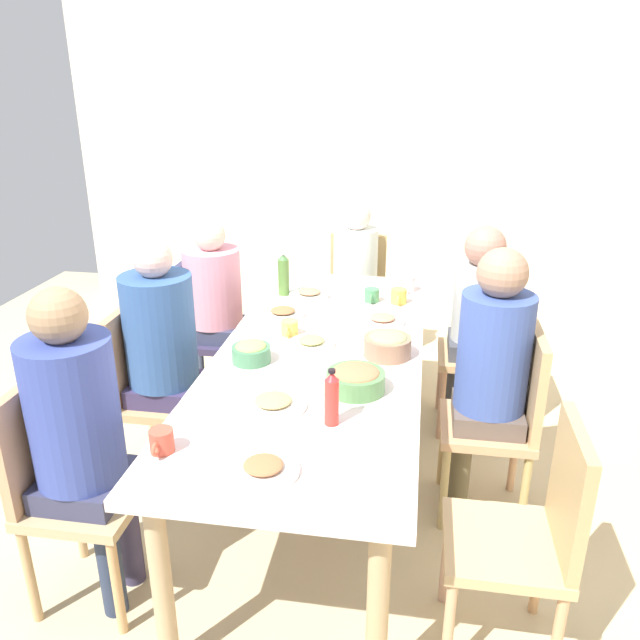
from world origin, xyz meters
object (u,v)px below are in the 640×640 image
(person_1, at_px, (355,272))
(cup_3, at_px, (289,328))
(person_3, at_px, (477,311))
(plate_5, at_px, (283,313))
(chair_1, at_px, (356,293))
(plate_0, at_px, (309,294))
(plate_4, at_px, (273,403))
(bottle_0, at_px, (332,399))
(plate_3, at_px, (263,468))
(cup_4, at_px, (372,295))
(dining_table, at_px, (320,366))
(person_0, at_px, (490,363))
(cup_0, at_px, (399,296))
(chair_3, at_px, (490,346))
(person_4, at_px, (215,298))
(chair_6, at_px, (150,386))
(person_6, at_px, (163,343))
(bottle_1, at_px, (284,275))
(plate_2, at_px, (382,320))
(chair_4, at_px, (203,327))
(bowl_1, at_px, (387,345))
(cup_1, at_px, (407,284))
(plate_1, at_px, (311,343))
(cup_2, at_px, (161,441))
(bowl_0, at_px, (251,352))
(chair_0, at_px, (506,414))
(chair_5, at_px, (531,530))
(bowl_2, at_px, (356,379))
(chair_2, at_px, (65,481))
(person_2, at_px, (78,425))

(person_1, relative_size, cup_3, 9.89)
(person_3, bearing_deg, plate_5, -70.56)
(chair_1, xyz_separation_m, cup_3, (1.36, -0.17, 0.28))
(plate_0, xyz_separation_m, plate_4, (1.25, 0.09, 0.00))
(person_1, xyz_separation_m, bottle_0, (2.04, 0.14, 0.17))
(plate_3, height_order, cup_4, cup_4)
(dining_table, bearing_deg, person_0, 90.00)
(cup_0, bearing_deg, cup_4, -91.52)
(dining_table, bearing_deg, chair_1, 180.00)
(plate_0, xyz_separation_m, bottle_0, (1.34, 0.32, 0.09))
(chair_3, distance_m, person_4, 1.58)
(chair_6, xyz_separation_m, person_6, (0.00, 0.09, 0.23))
(person_0, distance_m, bottle_1, 1.30)
(person_4, relative_size, plate_2, 5.14)
(chair_4, distance_m, cup_3, 0.94)
(person_6, xyz_separation_m, bowl_1, (0.00, 1.04, 0.07))
(cup_1, bearing_deg, cup_0, -10.02)
(cup_0, bearing_deg, plate_1, -30.11)
(person_6, distance_m, cup_2, 0.95)
(cup_2, bearing_deg, person_1, 170.60)
(bowl_0, bearing_deg, plate_1, 132.83)
(chair_0, xyz_separation_m, chair_5, (0.76, 0.00, 0.00))
(chair_6, xyz_separation_m, plate_1, (-0.06, 0.78, 0.26))
(bowl_0, relative_size, bowl_2, 0.72)
(person_4, bearing_deg, person_1, 132.10)
(dining_table, distance_m, cup_3, 0.26)
(chair_6, height_order, plate_3, chair_6)
(person_0, xyz_separation_m, chair_2, (0.76, -1.57, -0.25))
(chair_2, bearing_deg, bottle_1, 161.25)
(person_3, relative_size, chair_4, 1.31)
(plate_5, relative_size, bowl_1, 1.09)
(person_0, relative_size, chair_2, 1.41)
(dining_table, relative_size, chair_1, 2.55)
(chair_0, height_order, chair_5, same)
(chair_1, xyz_separation_m, chair_4, (0.76, -0.83, 0.00))
(person_2, height_order, chair_5, person_2)
(chair_5, height_order, cup_3, chair_5)
(plate_4, distance_m, cup_2, 0.46)
(plate_0, bearing_deg, bottle_0, 13.48)
(person_2, xyz_separation_m, plate_2, (-1.16, 0.99, 0.01))
(plate_0, height_order, cup_3, cup_3)
(plate_5, bearing_deg, plate_4, 10.26)
(dining_table, height_order, person_4, person_4)
(chair_4, relative_size, bowl_1, 4.33)
(chair_0, distance_m, person_0, 0.26)
(bottle_0, bearing_deg, person_4, -147.29)
(bottle_1, bearing_deg, person_6, -29.84)
(plate_1, distance_m, cup_1, 0.93)
(person_3, bearing_deg, person_4, -90.00)
(dining_table, xyz_separation_m, cup_4, (-0.69, 0.17, 0.11))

